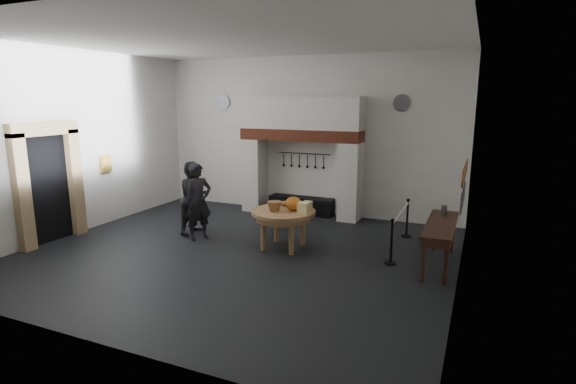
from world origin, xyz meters
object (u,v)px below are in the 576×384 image
at_px(work_table, 283,212).
at_px(barrier_post_near, 391,243).
at_px(barrier_post_far, 407,219).
at_px(side_table, 441,225).
at_px(visitor_far, 194,198).
at_px(iron_range, 301,205).
at_px(visitor_near, 198,202).

relative_size(work_table, barrier_post_near, 1.59).
distance_m(work_table, barrier_post_far, 3.14).
bearing_deg(side_table, work_table, -176.09).
bearing_deg(visitor_far, work_table, -93.88).
height_order(iron_range, visitor_near, visitor_near).
distance_m(visitor_near, side_table, 5.47).
bearing_deg(barrier_post_far, barrier_post_near, -90.00).
height_order(work_table, visitor_near, visitor_near).
xyz_separation_m(iron_range, barrier_post_near, (3.19, -3.03, 0.20)).
bearing_deg(visitor_near, side_table, -56.09).
bearing_deg(visitor_near, iron_range, 6.53).
distance_m(side_table, barrier_post_near, 1.03).
xyz_separation_m(work_table, visitor_near, (-2.12, -0.20, 0.08)).
height_order(side_table, barrier_post_near, same).
height_order(iron_range, barrier_post_far, barrier_post_far).
bearing_deg(iron_range, visitor_near, -112.91).
distance_m(visitor_far, barrier_post_near, 4.97).
distance_m(visitor_near, barrier_post_far, 5.06).
xyz_separation_m(side_table, barrier_post_near, (-0.91, -0.26, -0.42)).
relative_size(barrier_post_near, barrier_post_far, 1.00).
distance_m(work_table, visitor_far, 2.53).
xyz_separation_m(visitor_near, visitor_far, (-0.40, 0.40, -0.02)).
bearing_deg(iron_range, work_table, -75.61).
bearing_deg(barrier_post_far, work_table, -140.89).
xyz_separation_m(visitor_far, barrier_post_near, (4.94, -0.23, -0.45)).
height_order(iron_range, barrier_post_near, barrier_post_near).
bearing_deg(work_table, iron_range, 104.39).
bearing_deg(work_table, side_table, 3.91).
xyz_separation_m(work_table, visitor_far, (-2.52, 0.20, 0.06)).
height_order(visitor_far, side_table, visitor_far).
distance_m(iron_range, barrier_post_far, 3.36).
relative_size(iron_range, barrier_post_far, 2.11).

